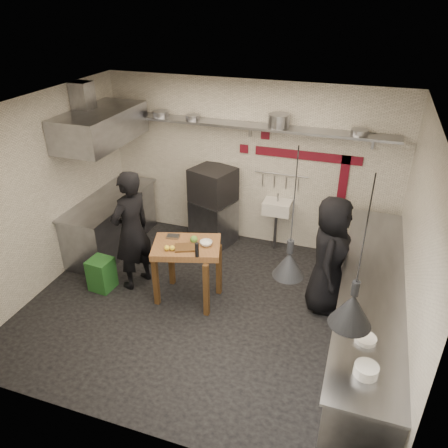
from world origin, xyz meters
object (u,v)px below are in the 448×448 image
(chef_right, at_px, (330,256))
(combi_oven, at_px, (213,185))
(prep_table, at_px, (188,272))
(chef_left, at_px, (132,231))
(oven_stand, at_px, (214,222))
(green_bin, at_px, (102,274))

(chef_right, bearing_deg, combi_oven, 60.72)
(prep_table, xyz_separation_m, chef_left, (-0.90, 0.09, 0.46))
(oven_stand, height_order, green_bin, oven_stand)
(combi_oven, bearing_deg, prep_table, -63.41)
(combi_oven, relative_size, chef_left, 0.35)
(chef_left, bearing_deg, prep_table, 103.91)
(combi_oven, height_order, chef_right, chef_right)
(green_bin, bearing_deg, oven_stand, 58.56)
(chef_right, bearing_deg, prep_table, 104.18)
(prep_table, height_order, chef_left, chef_left)
(oven_stand, xyz_separation_m, combi_oven, (-0.01, 0.03, 0.69))
(oven_stand, bearing_deg, chef_right, -10.34)
(combi_oven, height_order, green_bin, combi_oven)
(oven_stand, xyz_separation_m, chef_left, (-0.69, -1.56, 0.52))
(green_bin, relative_size, chef_left, 0.27)
(green_bin, xyz_separation_m, prep_table, (1.33, 0.19, 0.21))
(prep_table, distance_m, chef_right, 1.99)
(green_bin, bearing_deg, combi_oven, 59.20)
(green_bin, xyz_separation_m, chef_right, (3.23, 0.64, 0.60))
(oven_stand, distance_m, green_bin, 2.16)
(oven_stand, relative_size, prep_table, 0.87)
(prep_table, relative_size, chef_left, 0.50)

